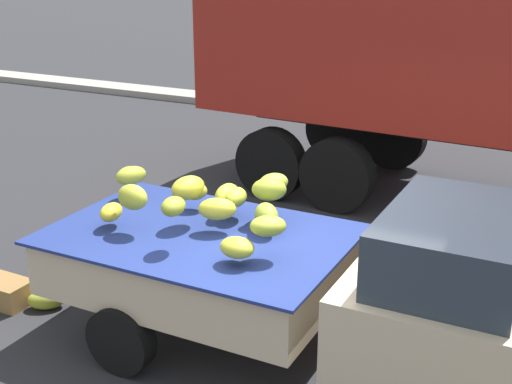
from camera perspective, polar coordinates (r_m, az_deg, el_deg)
name	(u,v)px	position (r m, az deg, el deg)	size (l,w,h in m)	color
ground	(275,354)	(6.57, 1.60, -13.36)	(220.00, 220.00, 0.00)	#28282B
curb_strip	(469,127)	(14.97, 17.39, 5.21)	(80.00, 0.80, 0.16)	gray
pickup_truck	(398,296)	(5.78, 11.78, -8.48)	(4.86, 1.89, 1.70)	#CCB793
fallen_banana_bunch_near_tailgate	(46,300)	(7.58, -17.11, -8.58)	(0.39, 0.23, 0.21)	#A7AF30
produce_crate	(6,292)	(7.80, -20.13, -7.86)	(0.52, 0.36, 0.26)	olive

